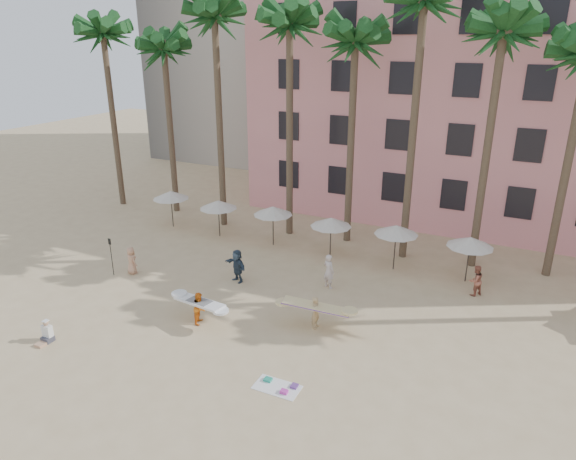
% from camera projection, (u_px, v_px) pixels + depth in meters
% --- Properties ---
extents(ground, '(120.00, 120.00, 0.00)m').
position_uv_depth(ground, '(238.00, 372.00, 20.70)').
color(ground, '#D1B789').
rests_on(ground, ground).
extents(pink_hotel, '(35.00, 14.00, 16.00)m').
position_uv_depth(pink_hotel, '(507.00, 106.00, 36.80)').
color(pink_hotel, pink).
rests_on(pink_hotel, ground).
extents(palm_row, '(44.40, 5.40, 16.30)m').
position_uv_depth(palm_row, '(379.00, 31.00, 28.48)').
color(palm_row, brown).
rests_on(palm_row, ground).
extents(umbrella_row, '(22.50, 2.70, 2.73)m').
position_uv_depth(umbrella_row, '(301.00, 216.00, 31.60)').
color(umbrella_row, '#332B23').
rests_on(umbrella_row, ground).
extents(beach_towel, '(1.81, 1.02, 0.14)m').
position_uv_depth(beach_towel, '(279.00, 387.00, 19.82)').
color(beach_towel, white).
rests_on(beach_towel, ground).
extents(carrier_yellow, '(3.19, 1.33, 1.59)m').
position_uv_depth(carrier_yellow, '(316.00, 310.00, 23.58)').
color(carrier_yellow, tan).
rests_on(carrier_yellow, ground).
extents(carrier_white, '(2.85, 1.25, 1.55)m').
position_uv_depth(carrier_white, '(200.00, 306.00, 24.04)').
color(carrier_white, orange).
rests_on(carrier_white, ground).
extents(beachgoers, '(18.85, 6.75, 1.92)m').
position_uv_depth(beachgoers, '(283.00, 269.00, 27.81)').
color(beachgoers, beige).
rests_on(beachgoers, ground).
extents(paddle, '(0.18, 0.04, 2.23)m').
position_uv_depth(paddle, '(111.00, 252.00, 28.64)').
color(paddle, black).
rests_on(paddle, ground).
extents(seated_man, '(0.46, 0.79, 1.03)m').
position_uv_depth(seated_man, '(46.00, 335.00, 22.67)').
color(seated_man, '#3F3F4C').
rests_on(seated_man, ground).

